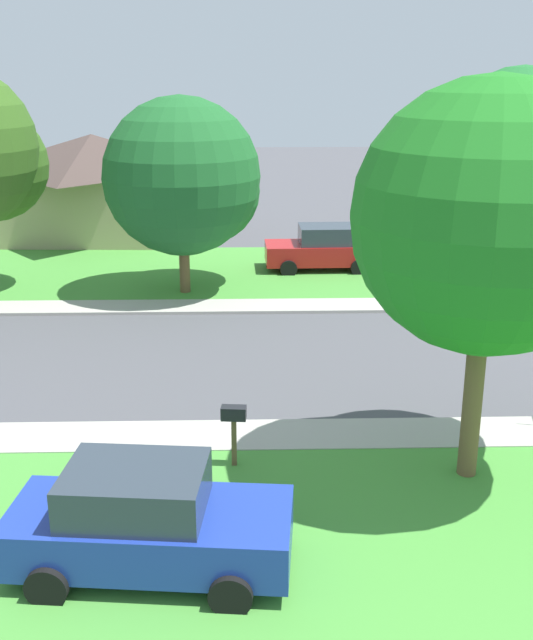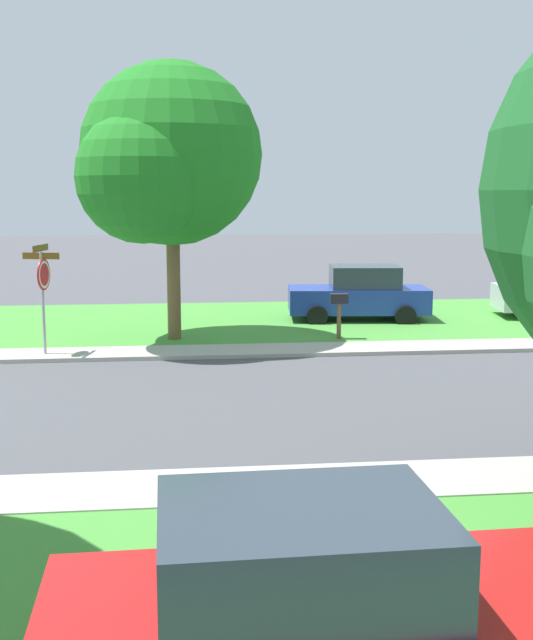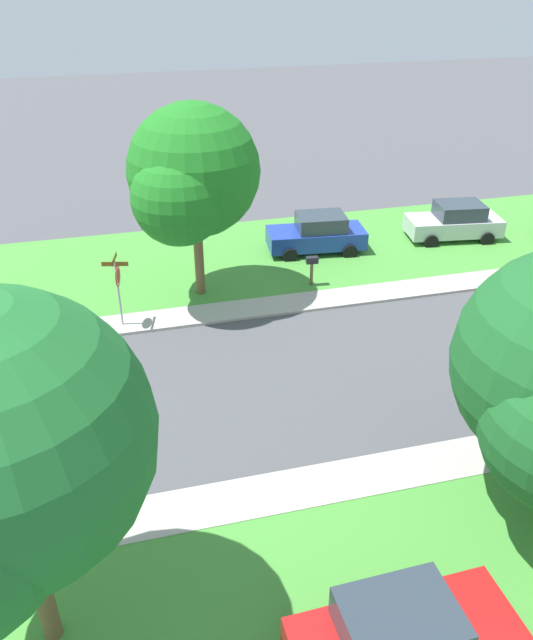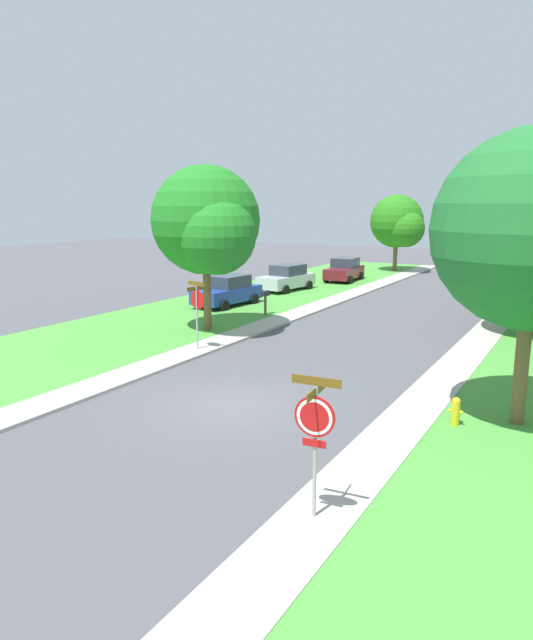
% 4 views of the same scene
% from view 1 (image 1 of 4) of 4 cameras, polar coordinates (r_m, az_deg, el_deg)
% --- Properties ---
extents(sidewalk_east, '(1.40, 56.00, 0.10)m').
position_cam_1_polar(sidewalk_east, '(25.22, -1.97, 1.01)').
color(sidewalk_east, '#ADA89E').
rests_on(sidewalk_east, ground).
extents(lawn_east, '(8.00, 56.00, 0.08)m').
position_cam_1_polar(lawn_east, '(29.75, -1.92, 3.64)').
color(lawn_east, '#479338').
rests_on(lawn_east, ground).
extents(sidewalk_west, '(1.40, 56.00, 0.10)m').
position_cam_1_polar(sidewalk_west, '(16.46, -2.16, -8.58)').
color(sidewalk_west, '#ADA89E').
rests_on(sidewalk_west, ground).
extents(lawn_west, '(8.00, 56.00, 0.08)m').
position_cam_1_polar(lawn_west, '(12.45, -2.36, -18.35)').
color(lawn_west, '#479338').
rests_on(lawn_west, ground).
extents(car_red_across_road, '(2.12, 4.34, 1.76)m').
position_cam_1_polar(car_red_across_road, '(29.86, 4.18, 5.30)').
color(car_red_across_road, red).
rests_on(car_red_across_road, ground).
extents(car_blue_driveway_right, '(2.35, 4.45, 1.76)m').
position_cam_1_polar(car_blue_driveway_right, '(12.25, -8.86, -14.51)').
color(car_blue_driveway_right, '#1E389E').
rests_on(car_blue_driveway_right, ground).
extents(tree_sidewalk_mid, '(5.38, 5.01, 7.60)m').
position_cam_1_polar(tree_sidewalk_mid, '(28.73, 18.27, 12.15)').
color(tree_sidewalk_mid, brown).
rests_on(tree_sidewalk_mid, ground).
extents(tree_across_right, '(5.65, 5.25, 6.68)m').
position_cam_1_polar(tree_across_right, '(26.46, -5.80, 10.24)').
color(tree_across_right, brown).
rests_on(tree_across_right, ground).
extents(tree_across_left, '(5.15, 4.79, 7.40)m').
position_cam_1_polar(tree_across_left, '(14.20, 16.46, 6.83)').
color(tree_across_left, brown).
rests_on(tree_across_left, ground).
extents(house_right_setback, '(9.29, 8.14, 4.60)m').
position_cam_1_polar(house_right_setback, '(37.75, -12.63, 9.91)').
color(house_right_setback, tan).
rests_on(house_right_setback, ground).
extents(mailbox, '(0.28, 0.50, 1.31)m').
position_cam_1_polar(mailbox, '(14.90, -2.44, -7.48)').
color(mailbox, brown).
rests_on(mailbox, ground).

